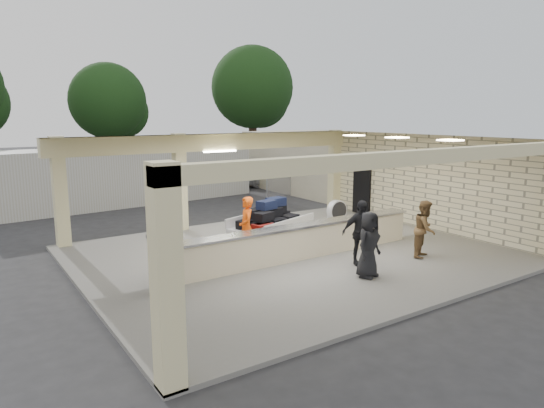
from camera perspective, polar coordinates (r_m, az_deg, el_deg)
ground at (r=14.65m, az=2.35°, el=-6.18°), size 120.00×120.00×0.00m
pavilion at (r=14.97m, az=1.54°, el=-0.49°), size 12.01×10.00×3.55m
baggage_counter at (r=14.10m, az=3.56°, el=-4.37°), size 8.20×0.58×0.98m
luggage_cart at (r=15.23m, az=-0.26°, el=-2.04°), size 2.90×2.28×1.48m
drum_fan at (r=18.70m, az=7.63°, el=-0.79°), size 0.80×0.44×0.89m
baggage_handler at (r=13.92m, az=-3.02°, el=-2.82°), size 0.58×0.74×1.80m
passenger_a at (r=14.73m, az=17.56°, el=-2.81°), size 0.89×0.67×1.67m
passenger_b at (r=13.55m, az=10.36°, el=-3.33°), size 1.13×0.73×1.81m
passenger_c at (r=11.48m, az=-13.11°, el=-6.49°), size 0.96×1.02×1.60m
passenger_d at (r=12.56m, az=11.28°, el=-4.70°), size 0.89×0.55×1.70m
car_white_a at (r=29.78m, az=-0.23°, el=3.69°), size 4.88×2.60×1.35m
car_white_b at (r=32.48m, az=5.50°, el=4.21°), size 4.56×3.28×1.35m
car_dark at (r=30.24m, az=-3.38°, el=3.90°), size 4.56×1.93×1.48m
container_white at (r=24.11m, az=-16.54°, el=3.25°), size 12.59×3.56×2.69m
fence at (r=28.20m, az=9.68°, el=3.93°), size 12.06×0.06×2.03m
tree_mid at (r=38.96m, az=-18.34°, el=11.09°), size 6.00×5.60×8.00m
tree_right at (r=42.97m, az=-2.06°, el=13.16°), size 7.20×7.00×10.00m
adjacent_building at (r=27.89m, az=6.05°, el=5.08°), size 6.00×8.00×3.20m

